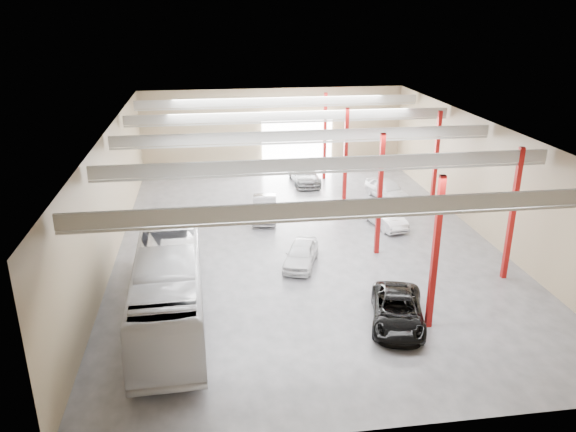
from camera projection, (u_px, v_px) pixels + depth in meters
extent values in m
cube|color=#4A4A4F|center=(306.00, 243.00, 33.78)|extent=(22.00, 32.00, 0.01)
cube|color=#B9B9B4|center=(307.00, 128.00, 31.31)|extent=(22.00, 32.00, 0.12)
cube|color=#867053|center=(273.00, 130.00, 47.37)|extent=(22.00, 0.12, 7.00)
cube|color=#867053|center=(394.00, 340.00, 17.73)|extent=(22.00, 0.12, 7.00)
cube|color=#867053|center=(111.00, 196.00, 31.08)|extent=(0.12, 32.00, 7.00)
cube|color=#867053|center=(485.00, 179.00, 34.02)|extent=(0.12, 32.00, 7.00)
cube|color=white|center=(297.00, 142.00, 47.85)|extent=(6.00, 0.20, 5.00)
cube|color=maroon|center=(435.00, 254.00, 23.80)|extent=(0.25, 0.25, 7.00)
cube|color=maroon|center=(380.00, 195.00, 31.20)|extent=(0.25, 0.25, 7.00)
cube|color=maroon|center=(345.00, 159.00, 38.61)|extent=(0.25, 0.25, 7.00)
cube|color=maroon|center=(325.00, 137.00, 45.10)|extent=(0.25, 0.25, 7.00)
cube|color=maroon|center=(512.00, 215.00, 28.26)|extent=(0.25, 0.25, 7.00)
cube|color=maroon|center=(436.00, 163.00, 37.52)|extent=(0.25, 0.25, 7.00)
cube|color=#ADADA8|center=(364.00, 207.00, 20.36)|extent=(21.60, 0.15, 0.60)
cube|color=#ADADA8|center=(364.00, 217.00, 20.50)|extent=(21.60, 0.10, 0.10)
cube|color=#ADADA8|center=(329.00, 164.00, 25.92)|extent=(21.60, 0.15, 0.60)
cube|color=#ADADA8|center=(329.00, 172.00, 26.06)|extent=(21.60, 0.10, 0.10)
cube|color=#ADADA8|center=(307.00, 136.00, 31.47)|extent=(21.60, 0.15, 0.60)
cube|color=#ADADA8|center=(307.00, 143.00, 31.61)|extent=(21.60, 0.10, 0.10)
cube|color=#ADADA8|center=(291.00, 116.00, 37.03)|extent=(21.60, 0.15, 0.60)
cube|color=#ADADA8|center=(291.00, 122.00, 37.17)|extent=(21.60, 0.10, 0.10)
cube|color=#ADADA8|center=(279.00, 101.00, 42.59)|extent=(21.60, 0.15, 0.60)
cube|color=#ADADA8|center=(279.00, 107.00, 42.73)|extent=(21.60, 0.10, 0.10)
imported|color=silver|center=(169.00, 283.00, 25.24)|extent=(3.21, 12.35, 3.42)
imported|color=black|center=(398.00, 310.00, 24.97)|extent=(3.48, 5.29, 1.35)
imported|color=white|center=(301.00, 254.00, 30.67)|extent=(2.77, 4.17, 1.32)
imported|color=#A3A3A7|center=(265.00, 208.00, 37.43)|extent=(2.06, 4.55, 1.45)
imported|color=slate|center=(304.00, 174.00, 44.90)|extent=(2.16, 5.05, 1.45)
imported|color=silver|center=(384.00, 216.00, 36.13)|extent=(2.24, 4.28, 1.34)
imported|color=white|center=(387.00, 189.00, 41.17)|extent=(2.70, 4.63, 1.48)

